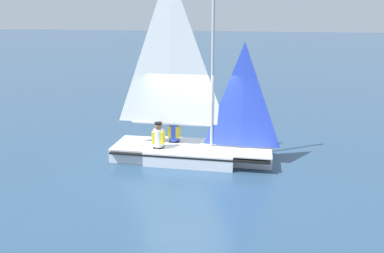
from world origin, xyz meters
The scene contains 4 objects.
ground_plane centered at (0.00, 0.00, 0.00)m, with size 260.00×260.00×0.00m, color #2D4C6B.
sailboat_main centered at (-0.01, 0.05, 0.72)m, with size 2.31×4.76×5.44m.
sailor_helm centered at (0.23, 0.64, 0.63)m, with size 0.34×0.38×1.16m.
sailor_crew centered at (-0.43, 0.87, 0.63)m, with size 0.34×0.38×1.16m.
Camera 1 is at (-9.80, -3.35, 3.96)m, focal length 35.00 mm.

